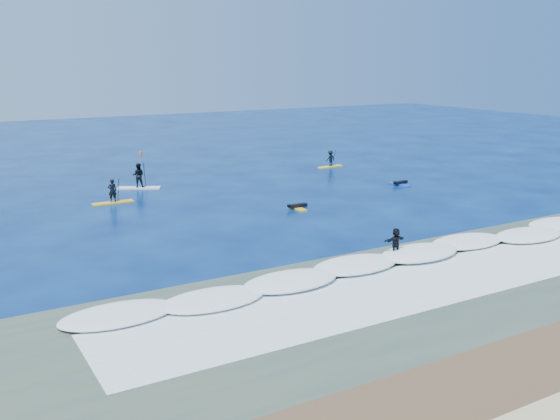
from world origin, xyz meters
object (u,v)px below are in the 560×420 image
sup_paddler_left (113,195)px  prone_paddler_far (400,183)px  prone_paddler_near (297,207)px  marker_buoy (141,153)px  sup_paddler_right (330,160)px  sup_paddler_center (139,178)px  wave_surfer (396,243)px

sup_paddler_left → prone_paddler_far: 23.06m
prone_paddler_near → marker_buoy: 29.45m
sup_paddler_left → sup_paddler_right: 22.96m
prone_paddler_near → prone_paddler_far: bearing=-75.6°
sup_paddler_right → prone_paddler_far: (-0.00, -10.12, -0.58)m
sup_paddler_center → marker_buoy: size_ratio=5.86×
prone_paddler_near → prone_paddler_far: size_ratio=0.99×
sup_paddler_right → prone_paddler_near: bearing=-138.7°
sup_paddler_right → prone_paddler_near: (-11.80, -12.95, -0.58)m
sup_paddler_center → marker_buoy: sup_paddler_center is taller
sup_paddler_left → sup_paddler_right: sup_paddler_left is taller
sup_paddler_right → wave_surfer: bearing=-124.2°
sup_paddler_left → wave_surfer: (9.23, -20.19, 0.20)m
wave_surfer → prone_paddler_near: bearing=81.9°
sup_paddler_center → sup_paddler_right: bearing=29.2°
sup_paddler_center → prone_paddler_near: sup_paddler_center is taller
sup_paddler_left → sup_paddler_center: 5.40m
wave_surfer → marker_buoy: bearing=89.0°
marker_buoy → prone_paddler_far: bearing=-63.1°
sup_paddler_left → marker_buoy: sup_paddler_left is taller
sup_paddler_right → prone_paddler_far: sup_paddler_right is taller
wave_surfer → marker_buoy: wave_surfer is taller
prone_paddler_near → prone_paddler_far: prone_paddler_near is taller
sup_paddler_left → wave_surfer: bearing=-65.4°
sup_paddler_center → prone_paddler_near: (7.34, -12.37, -0.75)m
sup_paddler_right → marker_buoy: size_ratio=4.67×
prone_paddler_far → prone_paddler_near: bearing=96.3°
sup_paddler_right → marker_buoy: bearing=123.0°
sup_paddler_center → marker_buoy: 17.95m
sup_paddler_center → sup_paddler_right: (19.14, 0.57, -0.16)m
prone_paddler_far → marker_buoy: (-13.49, 26.57, 0.11)m
prone_paddler_far → marker_buoy: size_ratio=3.49×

